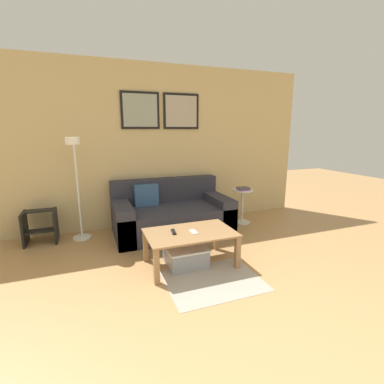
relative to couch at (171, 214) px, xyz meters
The scene contains 11 objects.
wall_back 1.16m from the couch, 117.12° to the left, with size 5.60×0.09×2.55m.
area_rug 1.59m from the couch, 90.20° to the right, with size 0.99×0.77×0.01m, color #A39989.
couch is the anchor object (origin of this frame).
coffee_table 1.14m from the couch, 95.16° to the right, with size 1.01×0.63×0.40m.
storage_bin 1.12m from the couch, 97.74° to the right, with size 0.46×0.45×0.22m.
floor_lamp 1.45m from the couch, behind, with size 0.26×0.51×1.46m.
side_table 1.25m from the couch, ahead, with size 0.33×0.33×0.57m.
book_stack 1.28m from the couch, ahead, with size 0.20×0.19×0.04m.
remote_control 1.13m from the couch, 104.79° to the right, with size 0.04×0.15×0.02m, color black.
cell_phone 1.17m from the couch, 93.38° to the right, with size 0.07×0.14×0.01m, color silver.
step_stool 1.84m from the couch, behind, with size 0.42×0.36×0.45m.
Camera 1 is at (-0.87, -0.79, 1.54)m, focal length 26.00 mm.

